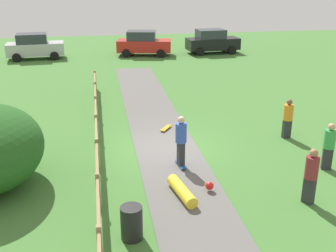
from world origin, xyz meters
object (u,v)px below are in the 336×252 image
at_px(skater_riding, 181,139).
at_px(skater_fallen, 184,191).
at_px(bystander_green, 329,144).
at_px(parked_car_black, 212,41).
at_px(skateboard_loose, 166,128).
at_px(trash_bin, 132,223).
at_px(bystander_orange, 288,117).
at_px(bystander_maroon, 311,174).
at_px(parked_car_silver, 35,46).
at_px(parked_car_red, 143,43).

bearing_deg(skater_riding, skater_fallen, -98.50).
xyz_separation_m(bystander_green, parked_car_black, (1.78, 21.22, 0.05)).
bearing_deg(skateboard_loose, parked_car_black, 68.45).
height_order(trash_bin, skateboard_loose, trash_bin).
relative_size(bystander_orange, bystander_green, 0.98).
bearing_deg(bystander_green, skateboard_loose, 136.23).
bearing_deg(bystander_green, bystander_maroon, -130.45).
xyz_separation_m(bystander_green, parked_car_silver, (-12.14, 21.22, 0.05)).
distance_m(skater_riding, bystander_green, 4.97).
bearing_deg(skateboard_loose, skater_riding, -91.23).
relative_size(skater_fallen, bystander_maroon, 0.95).
bearing_deg(skater_riding, bystander_orange, 21.75).
distance_m(bystander_orange, bystander_green, 2.91).
distance_m(skater_riding, bystander_maroon, 4.36).
bearing_deg(skater_fallen, skater_riding, 81.50).
distance_m(trash_bin, parked_car_red, 24.26).
height_order(skater_fallen, bystander_maroon, bystander_maroon).
xyz_separation_m(bystander_maroon, parked_car_red, (-2.16, 23.19, 0.02)).
relative_size(bystander_green, parked_car_silver, 0.38).
bearing_deg(bystander_green, parked_car_black, 85.21).
bearing_deg(trash_bin, skater_riding, 62.16).
height_order(trash_bin, parked_car_silver, parked_car_silver).
xyz_separation_m(bystander_green, bystander_maroon, (-1.67, -1.96, 0.03)).
xyz_separation_m(trash_bin, skater_riding, (2.03, 3.84, 0.58)).
xyz_separation_m(skater_riding, skater_fallen, (-0.30, -2.02, -0.83)).
height_order(bystander_orange, parked_car_red, parked_car_red).
bearing_deg(bystander_maroon, bystander_green, 49.55).
distance_m(parked_car_silver, parked_car_red, 8.31).
height_order(parked_car_silver, parked_car_black, same).
height_order(trash_bin, bystander_green, bystander_green).
height_order(skater_riding, parked_car_red, parked_car_red).
xyz_separation_m(skateboard_loose, bystander_green, (4.79, -4.59, 0.82)).
bearing_deg(bystander_orange, bystander_maroon, -107.62).
bearing_deg(parked_car_silver, bystander_maroon, -65.69).
relative_size(parked_car_silver, parked_car_black, 1.00).
distance_m(skater_fallen, parked_car_red, 22.30).
bearing_deg(skater_riding, skateboard_loose, 88.77).
relative_size(skater_fallen, bystander_orange, 1.00).
distance_m(skater_fallen, parked_car_black, 23.30).
bearing_deg(trash_bin, bystander_maroon, 9.42).
bearing_deg(parked_car_black, parked_car_silver, 180.00).
xyz_separation_m(bystander_orange, parked_car_red, (-3.70, 18.33, 0.07)).
relative_size(trash_bin, skateboard_loose, 1.16).
distance_m(bystander_maroon, parked_car_black, 23.44).
bearing_deg(skater_fallen, trash_bin, -133.54).
bearing_deg(skater_riding, parked_car_black, 71.80).
distance_m(skateboard_loose, parked_car_black, 17.90).
bearing_deg(skateboard_loose, bystander_maroon, -64.54).
bearing_deg(parked_car_red, trash_bin, -97.26).
height_order(bystander_maroon, parked_car_black, parked_car_black).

